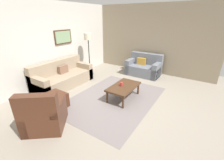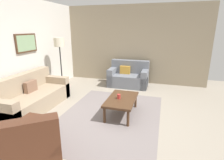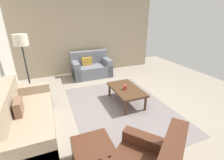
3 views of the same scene
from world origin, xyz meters
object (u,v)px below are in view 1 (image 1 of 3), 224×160
object	(u,v)px
couch_loveseat	(144,68)
coffee_table	(124,87)
lamp_standing	(88,41)
armchair_leather	(44,117)
couch_main	(62,77)
framed_artwork	(63,37)
cup	(121,84)
ottoman	(54,101)

from	to	relation	value
couch_loveseat	coffee_table	world-z (taller)	couch_loveseat
couch_loveseat	lamp_standing	distance (m)	2.55
coffee_table	armchair_leather	bearing A→B (deg)	159.69
couch_main	coffee_table	bearing A→B (deg)	-81.42
coffee_table	lamp_standing	distance (m)	2.68
framed_artwork	couch_main	bearing A→B (deg)	-145.64
armchair_leather	cup	xyz separation A→B (m)	(2.08, -0.73, 0.16)
armchair_leather	cup	bearing A→B (deg)	-19.28
cup	framed_artwork	distance (m)	2.93
armchair_leather	ottoman	size ratio (longest dim) A/B	2.01
lamp_standing	couch_loveseat	bearing A→B (deg)	-57.56
cup	armchair_leather	bearing A→B (deg)	160.72
lamp_standing	ottoman	bearing A→B (deg)	-159.81
lamp_standing	framed_artwork	bearing A→B (deg)	147.21
coffee_table	framed_artwork	size ratio (longest dim) A/B	1.48
coffee_table	couch_main	bearing A→B (deg)	98.58
couch_main	armchair_leather	distance (m)	2.35
ottoman	coffee_table	world-z (taller)	coffee_table
couch_loveseat	framed_artwork	bearing A→B (deg)	129.58
armchair_leather	lamp_standing	distance (m)	3.65
couch_main	cup	xyz separation A→B (m)	(0.31, -2.27, 0.17)
couch_main	armchair_leather	size ratio (longest dim) A/B	1.87
couch_main	lamp_standing	xyz separation A→B (m)	(1.40, -0.10, 1.11)
couch_main	framed_artwork	xyz separation A→B (m)	(0.60, 0.41, 1.31)
cup	lamp_standing	distance (m)	2.60
ottoman	lamp_standing	world-z (taller)	lamp_standing
couch_loveseat	armchair_leather	size ratio (longest dim) A/B	1.21
armchair_leather	cup	distance (m)	2.21
cup	coffee_table	bearing A→B (deg)	-55.07
couch_loveseat	ottoman	size ratio (longest dim) A/B	2.42
armchair_leather	coffee_table	distance (m)	2.26
couch_loveseat	ottoman	distance (m)	3.89
cup	couch_main	bearing A→B (deg)	97.81
lamp_standing	armchair_leather	bearing A→B (deg)	-155.57
armchair_leather	couch_loveseat	bearing A→B (deg)	-6.51
couch_main	coffee_table	distance (m)	2.35
lamp_standing	couch_main	bearing A→B (deg)	175.99
armchair_leather	ottoman	bearing A→B (deg)	38.32
couch_loveseat	framed_artwork	world-z (taller)	framed_artwork
ottoman	couch_main	bearing A→B (deg)	42.39
couch_loveseat	lamp_standing	world-z (taller)	lamp_standing
couch_loveseat	ottoman	xyz separation A→B (m)	(-3.76, 1.02, -0.10)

